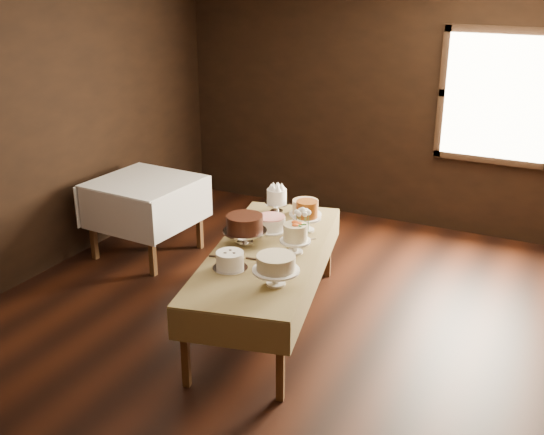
{
  "coord_description": "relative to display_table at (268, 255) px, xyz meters",
  "views": [
    {
      "loc": [
        2.32,
        -4.39,
        2.93
      ],
      "look_at": [
        0.0,
        0.2,
        0.95
      ],
      "focal_mm": 43.72,
      "sensor_mm": 36.0,
      "label": 1
    }
  ],
  "objects": [
    {
      "name": "cake_server_a",
      "position": [
        0.09,
        -0.22,
        0.05
      ],
      "size": [
        0.24,
        0.05,
        0.01
      ],
      "primitive_type": "cube",
      "rotation": [
        0.0,
        0.0,
        0.1
      ],
      "color": "silver",
      "rests_on": "display_table"
    },
    {
      "name": "cake_cream",
      "position": [
        0.35,
        -0.55,
        0.16
      ],
      "size": [
        0.36,
        0.36,
        0.25
      ],
      "color": "white",
      "rests_on": "display_table"
    },
    {
      "name": "side_table",
      "position": [
        -1.82,
        0.74,
        0.08
      ],
      "size": [
        1.03,
        1.03,
        0.83
      ],
      "rotation": [
        0.0,
        0.0,
        -0.06
      ],
      "color": "#472C16",
      "rests_on": "ground"
    },
    {
      "name": "cake_server_e",
      "position": [
        -0.2,
        -0.29,
        0.05
      ],
      "size": [
        0.24,
        0.09,
        0.01
      ],
      "primitive_type": "cube",
      "rotation": [
        0.0,
        0.0,
        0.28
      ],
      "color": "silver",
      "rests_on": "display_table"
    },
    {
      "name": "cake_lattice",
      "position": [
        -0.17,
        0.41,
        0.11
      ],
      "size": [
        0.33,
        0.33,
        0.12
      ],
      "color": "white",
      "rests_on": "display_table"
    },
    {
      "name": "flower_vase",
      "position": [
        0.22,
        0.21,
        0.11
      ],
      "size": [
        0.15,
        0.15,
        0.12
      ],
      "primitive_type": "imported",
      "rotation": [
        0.0,
        0.0,
        1.93
      ],
      "color": "#2D2823",
      "rests_on": "display_table"
    },
    {
      "name": "cake_meringue",
      "position": [
        -0.33,
        0.83,
        0.16
      ],
      "size": [
        0.25,
        0.25,
        0.24
      ],
      "color": "silver",
      "rests_on": "display_table"
    },
    {
      "name": "cake_caramel",
      "position": [
        0.12,
        0.53,
        0.18
      ],
      "size": [
        0.26,
        0.26,
        0.29
      ],
      "color": "white",
      "rests_on": "display_table"
    },
    {
      "name": "cake_server_d",
      "position": [
        0.21,
        0.34,
        0.05
      ],
      "size": [
        0.19,
        0.18,
        0.01
      ],
      "primitive_type": "cube",
      "rotation": [
        0.0,
        0.0,
        0.74
      ],
      "color": "silver",
      "rests_on": "display_table"
    },
    {
      "name": "cake_chocolate",
      "position": [
        -0.23,
        0.03,
        0.17
      ],
      "size": [
        0.44,
        0.44,
        0.27
      ],
      "color": "silver",
      "rests_on": "display_table"
    },
    {
      "name": "wall_back",
      "position": [
        -0.0,
        2.89,
        0.76
      ],
      "size": [
        5.0,
        0.02,
        2.8
      ],
      "primitive_type": "cube",
      "color": "black",
      "rests_on": "ground"
    },
    {
      "name": "cake_server_b",
      "position": [
        0.38,
        -0.33,
        0.05
      ],
      "size": [
        0.12,
        0.23,
        0.01
      ],
      "primitive_type": "cube",
      "rotation": [
        0.0,
        0.0,
        -1.14
      ],
      "color": "silver",
      "rests_on": "display_table"
    },
    {
      "name": "display_table",
      "position": [
        0.0,
        0.0,
        0.0
      ],
      "size": [
        1.36,
        2.39,
        0.69
      ],
      "rotation": [
        0.0,
        0.0,
        0.23
      ],
      "color": "#472C16",
      "rests_on": "ground"
    },
    {
      "name": "cake_flowers",
      "position": [
        0.23,
        0.05,
        0.17
      ],
      "size": [
        0.27,
        0.27,
        0.26
      ],
      "color": "white",
      "rests_on": "display_table"
    },
    {
      "name": "wall_left",
      "position": [
        -2.5,
        -0.11,
        0.76
      ],
      "size": [
        0.02,
        6.0,
        2.8
      ],
      "primitive_type": "cube",
      "color": "black",
      "rests_on": "ground"
    },
    {
      "name": "flower_bouquet",
      "position": [
        0.22,
        0.21,
        0.29
      ],
      "size": [
        0.14,
        0.14,
        0.2
      ],
      "primitive_type": null,
      "color": "white",
      "rests_on": "flower_vase"
    },
    {
      "name": "cake_speckled",
      "position": [
        -0.06,
        0.9,
        0.12
      ],
      "size": [
        0.34,
        0.34,
        0.15
      ],
      "color": "white",
      "rests_on": "display_table"
    },
    {
      "name": "floor",
      "position": [
        -0.0,
        -0.11,
        -0.64
      ],
      "size": [
        5.0,
        6.0,
        0.01
      ],
      "primitive_type": "cube",
      "color": "black",
      "rests_on": "ground"
    },
    {
      "name": "window",
      "position": [
        1.3,
        2.83,
        0.96
      ],
      "size": [
        1.1,
        0.05,
        1.3
      ],
      "primitive_type": "cube",
      "color": "#FFEABF",
      "rests_on": "wall_back"
    },
    {
      "name": "cake_swirl",
      "position": [
        -0.09,
        -0.46,
        0.12
      ],
      "size": [
        0.3,
        0.3,
        0.14
      ],
      "color": "silver",
      "rests_on": "display_table"
    }
  ]
}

